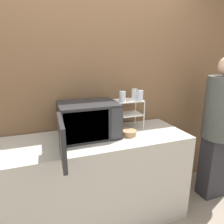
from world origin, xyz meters
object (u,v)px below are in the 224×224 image
Objects in this scene: bowl at (129,133)px; microwave at (87,120)px; glass_back_right at (135,93)px; person at (220,123)px; glass_front_left at (122,97)px; glass_front_right at (140,95)px; dish_rack at (128,108)px.

microwave is at bearing 162.93° from bowl.
person is (0.95, -0.32, -0.35)m from glass_back_right.
bowl is (0.01, -0.15, -0.34)m from glass_front_left.
microwave is at bearing -177.23° from glass_front_right.
microwave is 0.62m from glass_back_right.
bowl is (0.39, -0.12, -0.14)m from microwave.
microwave is 2.74× the size of dish_rack.
glass_back_right is at bearing 30.06° from dish_rack.
glass_back_right is 0.12m from glass_front_right.
bowl is at bearing -84.39° from glass_front_left.
dish_rack is (0.47, 0.09, 0.06)m from microwave.
glass_front_left is at bearing 179.43° from glass_front_right.
dish_rack is 2.93× the size of glass_back_right.
person reaches higher than glass_front_right.
glass_front_left is at bearing -148.41° from glass_back_right.
glass_front_left reaches higher than bowl.
person is at bearing -9.80° from glass_front_left.
glass_back_right is at bearing 14.71° from microwave.
person is at bearing -13.92° from dish_rack.
glass_front_left is 0.37m from bowl.
glass_front_right is at bearing 38.81° from bowl.
glass_front_right is at bearing -88.57° from glass_back_right.
person is at bearing -11.67° from glass_front_right.
bowl is (-0.08, -0.21, -0.20)m from dish_rack.
person is at bearing -6.32° from microwave.
glass_front_right is (0.00, -0.12, 0.00)m from glass_back_right.
glass_back_right reaches higher than dish_rack.
glass_front_right reaches higher than bowl.
glass_front_right is (0.10, -0.06, 0.14)m from dish_rack.
person is (0.95, -0.20, -0.35)m from glass_front_right.
glass_front_left is 1.21m from person.
glass_front_left is at bearing -146.87° from dish_rack.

